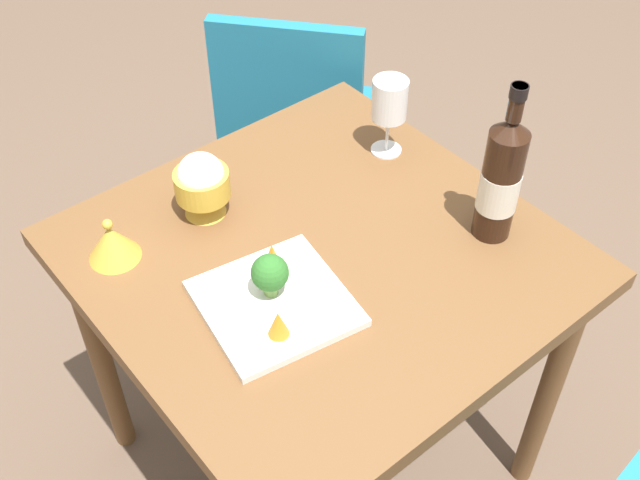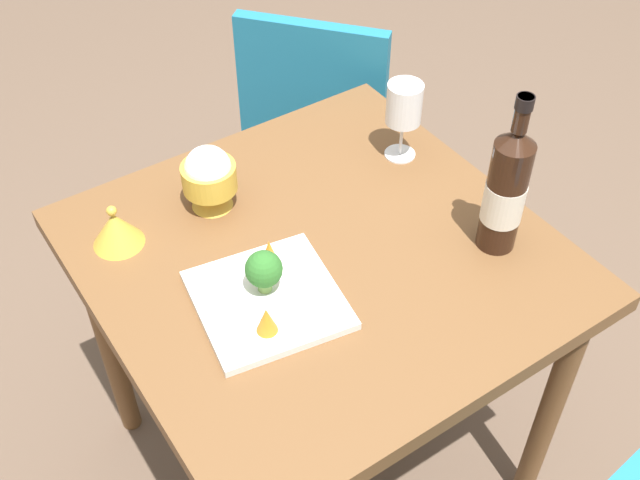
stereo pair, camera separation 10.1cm
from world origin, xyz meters
TOP-DOWN VIEW (x-y plane):
  - ground_plane at (0.00, 0.00)m, footprint 8.00×8.00m
  - dining_table at (0.00, 0.00)m, footprint 0.84×0.84m
  - chair_by_wall at (0.63, -0.42)m, footprint 0.56×0.56m
  - wine_bottle at (-0.17, -0.30)m, footprint 0.08×0.08m
  - wine_glass at (0.15, -0.31)m, footprint 0.08×0.08m
  - rice_bowl at (0.23, 0.11)m, footprint 0.11×0.11m
  - rice_bowl_lid at (0.24, 0.31)m, footprint 0.10×0.10m
  - serving_plate at (-0.06, 0.15)m, footprint 0.29×0.29m
  - broccoli_floret at (-0.04, 0.14)m, footprint 0.07×0.07m
  - carrot_garnish_left at (-0.12, 0.19)m, footprint 0.04×0.04m
  - carrot_garnish_right at (0.01, 0.11)m, footprint 0.04×0.04m

SIDE VIEW (x-z plane):
  - ground_plane at x=0.00m, z-range 0.00..0.00m
  - chair_by_wall at x=0.63m, z-range 0.10..0.95m
  - dining_table at x=0.00m, z-range 0.28..1.02m
  - serving_plate at x=-0.06m, z-range 0.74..0.76m
  - rice_bowl_lid at x=0.24m, z-range 0.73..0.83m
  - carrot_garnish_left at x=-0.12m, z-range 0.76..0.81m
  - carrot_garnish_right at x=0.01m, z-range 0.76..0.82m
  - broccoli_floret at x=-0.04m, z-range 0.77..0.85m
  - rice_bowl at x=0.23m, z-range 0.75..0.89m
  - wine_glass at x=0.15m, z-range 0.78..0.96m
  - wine_bottle at x=-0.17m, z-range 0.71..1.04m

